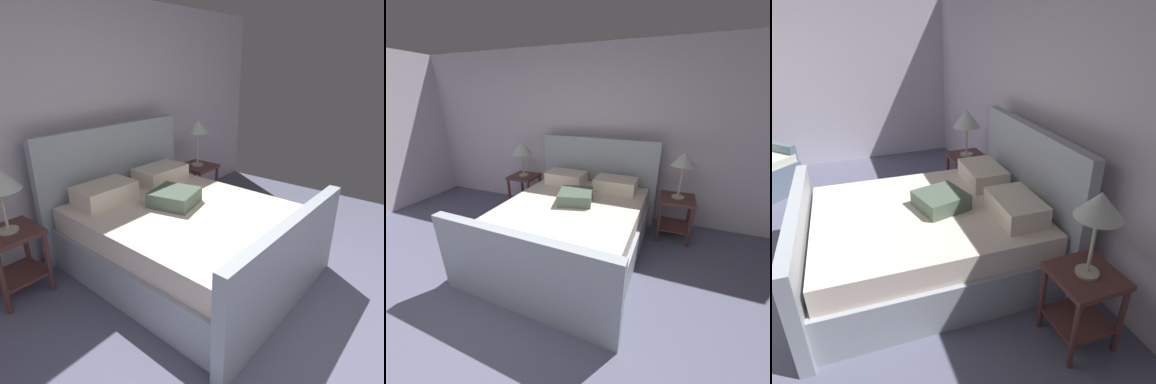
# 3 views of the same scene
# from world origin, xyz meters

# --- Properties ---
(wall_back) EXTENTS (6.26, 0.12, 2.54)m
(wall_back) POSITION_xyz_m (0.00, 3.14, 1.27)
(wall_back) COLOR silver
(wall_back) RESTS_ON ground
(bed) EXTENTS (1.86, 2.22, 1.28)m
(bed) POSITION_xyz_m (0.17, 1.90, 0.36)
(bed) COLOR #A0A9B2
(bed) RESTS_ON ground
(nightstand_right) EXTENTS (0.44, 0.44, 0.60)m
(nightstand_right) POSITION_xyz_m (1.39, 2.64, 0.40)
(nightstand_right) COLOR #542F2A
(nightstand_right) RESTS_ON ground
(table_lamp_right) EXTENTS (0.30, 0.30, 0.61)m
(table_lamp_right) POSITION_xyz_m (1.39, 2.64, 1.10)
(table_lamp_right) COLOR #B7B293
(table_lamp_right) RESTS_ON nightstand_right
(nightstand_left) EXTENTS (0.44, 0.44, 0.60)m
(nightstand_left) POSITION_xyz_m (-1.05, 2.72, 0.40)
(nightstand_left) COLOR #542F2A
(nightstand_left) RESTS_ON ground
(table_lamp_left) EXTENTS (0.33, 0.33, 0.58)m
(table_lamp_left) POSITION_xyz_m (-1.05, 2.72, 1.06)
(table_lamp_left) COLOR #B7B293
(table_lamp_left) RESTS_ON nightstand_left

